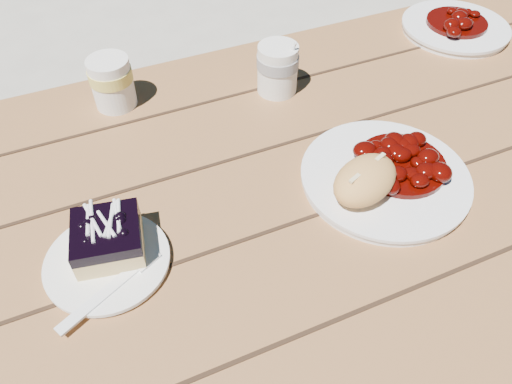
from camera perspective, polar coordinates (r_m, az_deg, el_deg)
name	(u,v)px	position (r m, az deg, el deg)	size (l,w,h in m)	color
picnic_table	(216,267)	(0.87, -4.62, -8.59)	(2.00, 1.55, 0.75)	brown
main_plate	(385,178)	(0.80, 14.48, 1.53)	(0.25, 0.25, 0.02)	white
goulash_stew	(403,157)	(0.80, 16.44, 3.83)	(0.14, 0.14, 0.04)	#400502
bread_roll	(365,180)	(0.73, 12.33, 1.33)	(0.11, 0.08, 0.06)	#E1A356
dessert_plate	(108,262)	(0.70, -16.60, -7.68)	(0.16, 0.16, 0.01)	white
blueberry_cake	(108,238)	(0.69, -16.57, -5.07)	(0.10, 0.10, 0.05)	#E1C27B
fork_dessert	(100,297)	(0.67, -17.43, -11.41)	(0.03, 0.16, 0.01)	white
coffee_cup	(278,69)	(0.94, 2.47, 13.87)	(0.07, 0.07, 0.09)	white
second_plate	(455,28)	(1.22, 21.77, 17.00)	(0.22, 0.22, 0.02)	white
second_stew	(459,16)	(1.21, 22.17, 18.17)	(0.13, 0.13, 0.04)	#400502
second_cup	(112,83)	(0.94, -16.12, 11.91)	(0.07, 0.07, 0.09)	white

